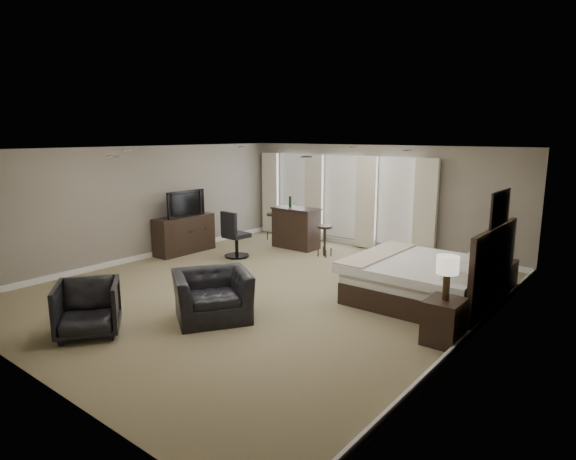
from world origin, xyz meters
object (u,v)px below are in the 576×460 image
Objects in this scene: lamp_far at (505,243)px; bar_counter at (296,228)px; armchair_near at (212,288)px; dresser at (184,234)px; bar_stool_left at (273,226)px; nightstand_near at (444,321)px; nightstand_far at (502,276)px; lamp_near at (447,278)px; tv at (184,213)px; desk_chair at (236,234)px; armchair_far at (88,306)px; bed at (426,261)px; bar_stool_right at (325,241)px.

lamp_far is 5.12m from bar_counter.
lamp_far is 0.56× the size of armchair_near.
dresser is 2.14× the size of bar_stool_left.
nightstand_far is (0.00, 2.90, -0.02)m from nightstand_near.
nightstand_far is at bearing 90.00° from lamp_near.
dresser is at bearing 0.00° from tv.
armchair_near reaches higher than dresser.
lamp_far is 0.41× the size of dresser.
lamp_near is at bearing -33.52° from armchair_near.
desk_chair reaches higher than tv.
armchair_far is at bearing -81.29° from bar_counter.
tv is (-6.92, 1.16, 0.67)m from nightstand_near.
dresser is at bearing -131.04° from bar_counter.
lamp_far reaches higher than nightstand_near.
tv is 2.66m from bar_stool_left.
dresser is (-6.03, -0.29, -0.28)m from bed.
dresser is 3.43m from bar_stool_right.
lamp_near is 7.20m from bar_stool_left.
armchair_near is 1.33× the size of armchair_far.
bar_stool_right is (-4.02, 2.99, -0.57)m from lamp_near.
tv is 1.46m from desk_chair.
dresser is at bearing 88.85° from armchair_near.
armchair_near is at bearing -67.77° from bar_counter.
armchair_near is (3.73, -2.54, -0.47)m from tv.
lamp_near is at bearing -9.55° from dresser.
armchair_near is at bearing -126.71° from lamp_far.
dresser reaches higher than nightstand_near.
armchair_near is 1.58× the size of bar_stool_left.
lamp_far reaches higher than desk_chair.
bar_stool_right is at bearing -57.85° from tv.
nightstand_far is 0.37× the size of dresser.
desk_chair is at bearing -70.38° from tv.
armchair_far is 1.19× the size of bar_stool_left.
dresser is 2.11× the size of bar_stool_right.
nightstand_near is 5.01m from bar_stool_right.
nightstand_near is at bearing -36.65° from bar_stool_right.
dresser is 1.31× the size of bar_counter.
bed is at bearing 2.72° from dresser.
desk_chair is at bearing 19.62° from dresser.
bed is 6.04m from dresser.
armchair_near is (-3.19, -1.38, 0.19)m from nightstand_near.
armchair_far is at bearing -145.75° from tv.
bed is 5.74m from bar_stool_left.
bar_stool_left is at bearing 173.13° from nightstand_far.
lamp_near is 0.54× the size of armchair_near.
dresser is at bearing -106.59° from bar_stool_left.
lamp_far is (0.00, 2.90, -0.04)m from lamp_near.
lamp_near is at bearing -58.46° from bed.
bar_counter is (-5.09, 3.27, -0.42)m from lamp_near.
nightstand_near is 7.05m from tv.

